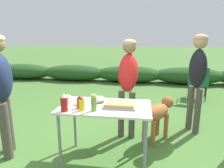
{
  "coord_description": "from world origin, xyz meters",
  "views": [
    {
      "loc": [
        0.42,
        -2.25,
        1.56
      ],
      "look_at": [
        0.01,
        0.52,
        0.89
      ],
      "focal_mm": 32.0,
      "sensor_mm": 36.0,
      "label": 1
    }
  ],
  "objects_px": {
    "paper_cup_stack": "(68,100)",
    "standing_person_with_beanie": "(197,72)",
    "dog": "(158,113)",
    "plate_stack": "(82,103)",
    "mixing_bowl": "(98,99)",
    "standing_person_in_olive_jacket": "(128,75)",
    "mustard_bottle": "(82,104)",
    "standing_person_in_red_jacket": "(1,84)",
    "folding_table": "(105,112)",
    "ketchup_bottle": "(64,103)",
    "relish_jar": "(94,103)",
    "hot_sauce_bottle": "(80,102)",
    "food_tray": "(120,105)",
    "camp_chair_green_behind_table": "(198,82)"
  },
  "relations": [
    {
      "from": "paper_cup_stack",
      "to": "standing_person_with_beanie",
      "type": "relative_size",
      "value": 0.07
    },
    {
      "from": "dog",
      "to": "plate_stack",
      "type": "bearing_deg",
      "value": -110.6
    },
    {
      "from": "mixing_bowl",
      "to": "standing_person_with_beanie",
      "type": "xyz_separation_m",
      "value": [
        1.42,
        0.88,
        0.24
      ]
    },
    {
      "from": "standing_person_in_olive_jacket",
      "to": "dog",
      "type": "relative_size",
      "value": 2.11
    },
    {
      "from": "paper_cup_stack",
      "to": "mustard_bottle",
      "type": "distance_m",
      "value": 0.31
    },
    {
      "from": "paper_cup_stack",
      "to": "standing_person_in_red_jacket",
      "type": "height_order",
      "value": "standing_person_in_red_jacket"
    },
    {
      "from": "folding_table",
      "to": "standing_person_in_olive_jacket",
      "type": "relative_size",
      "value": 0.72
    },
    {
      "from": "standing_person_in_olive_jacket",
      "to": "ketchup_bottle",
      "type": "bearing_deg",
      "value": -119.38
    },
    {
      "from": "relish_jar",
      "to": "hot_sauce_bottle",
      "type": "xyz_separation_m",
      "value": [
        -0.19,
        0.06,
        -0.02
      ]
    },
    {
      "from": "hot_sauce_bottle",
      "to": "standing_person_in_red_jacket",
      "type": "xyz_separation_m",
      "value": [
        -1.03,
        0.07,
        0.17
      ]
    },
    {
      "from": "paper_cup_stack",
      "to": "standing_person_with_beanie",
      "type": "xyz_separation_m",
      "value": [
        1.77,
        1.01,
        0.22
      ]
    },
    {
      "from": "ketchup_bottle",
      "to": "food_tray",
      "type": "bearing_deg",
      "value": 20.01
    },
    {
      "from": "standing_person_in_red_jacket",
      "to": "standing_person_with_beanie",
      "type": "bearing_deg",
      "value": -94.9
    },
    {
      "from": "standing_person_in_olive_jacket",
      "to": "relish_jar",
      "type": "bearing_deg",
      "value": -105.42
    },
    {
      "from": "standing_person_in_red_jacket",
      "to": "camp_chair_green_behind_table",
      "type": "bearing_deg",
      "value": -74.54
    },
    {
      "from": "standing_person_with_beanie",
      "to": "standing_person_in_red_jacket",
      "type": "distance_m",
      "value": 2.83
    },
    {
      "from": "plate_stack",
      "to": "ketchup_bottle",
      "type": "relative_size",
      "value": 1.06
    },
    {
      "from": "mixing_bowl",
      "to": "relish_jar",
      "type": "distance_m",
      "value": 0.32
    },
    {
      "from": "hot_sauce_bottle",
      "to": "standing_person_in_olive_jacket",
      "type": "bearing_deg",
      "value": 60.36
    },
    {
      "from": "food_tray",
      "to": "standing_person_in_red_jacket",
      "type": "relative_size",
      "value": 0.24
    },
    {
      "from": "paper_cup_stack",
      "to": "mustard_bottle",
      "type": "bearing_deg",
      "value": -38.69
    },
    {
      "from": "plate_stack",
      "to": "standing_person_in_red_jacket",
      "type": "bearing_deg",
      "value": -175.47
    },
    {
      "from": "dog",
      "to": "paper_cup_stack",
      "type": "bearing_deg",
      "value": -113.78
    },
    {
      "from": "standing_person_in_olive_jacket",
      "to": "plate_stack",
      "type": "bearing_deg",
      "value": -122.16
    },
    {
      "from": "folding_table",
      "to": "standing_person_in_olive_jacket",
      "type": "bearing_deg",
      "value": 73.98
    },
    {
      "from": "food_tray",
      "to": "ketchup_bottle",
      "type": "height_order",
      "value": "ketchup_bottle"
    },
    {
      "from": "food_tray",
      "to": "hot_sauce_bottle",
      "type": "relative_size",
      "value": 2.63
    },
    {
      "from": "folding_table",
      "to": "standing_person_with_beanie",
      "type": "xyz_separation_m",
      "value": [
        1.3,
        1.02,
        0.35
      ]
    },
    {
      "from": "standing_person_in_red_jacket",
      "to": "camp_chair_green_behind_table",
      "type": "distance_m",
      "value": 4.3
    },
    {
      "from": "plate_stack",
      "to": "mixing_bowl",
      "type": "bearing_deg",
      "value": 31.29
    },
    {
      "from": "standing_person_with_beanie",
      "to": "folding_table",
      "type": "bearing_deg",
      "value": -79.58
    },
    {
      "from": "mixing_bowl",
      "to": "camp_chair_green_behind_table",
      "type": "xyz_separation_m",
      "value": [
        1.94,
        2.7,
        -0.31
      ]
    },
    {
      "from": "plate_stack",
      "to": "camp_chair_green_behind_table",
      "type": "bearing_deg",
      "value": 52.91
    },
    {
      "from": "hot_sauce_bottle",
      "to": "ketchup_bottle",
      "type": "xyz_separation_m",
      "value": [
        -0.14,
        -0.12,
        0.03
      ]
    },
    {
      "from": "standing_person_in_olive_jacket",
      "to": "standing_person_with_beanie",
      "type": "bearing_deg",
      "value": 16.21
    },
    {
      "from": "dog",
      "to": "mustard_bottle",
      "type": "bearing_deg",
      "value": -100.63
    },
    {
      "from": "folding_table",
      "to": "food_tray",
      "type": "height_order",
      "value": "food_tray"
    },
    {
      "from": "hot_sauce_bottle",
      "to": "mustard_bottle",
      "type": "bearing_deg",
      "value": -55.09
    },
    {
      "from": "standing_person_in_olive_jacket",
      "to": "standing_person_with_beanie",
      "type": "distance_m",
      "value": 1.11
    },
    {
      "from": "paper_cup_stack",
      "to": "standing_person_with_beanie",
      "type": "bearing_deg",
      "value": 29.74
    },
    {
      "from": "folding_table",
      "to": "relish_jar",
      "type": "xyz_separation_m",
      "value": [
        -0.1,
        -0.18,
        0.17
      ]
    },
    {
      "from": "plate_stack",
      "to": "hot_sauce_bottle",
      "type": "xyz_separation_m",
      "value": [
        0.02,
        -0.15,
        0.06
      ]
    },
    {
      "from": "plate_stack",
      "to": "standing_person_in_olive_jacket",
      "type": "relative_size",
      "value": 0.15
    },
    {
      "from": "paper_cup_stack",
      "to": "plate_stack",
      "type": "bearing_deg",
      "value": 7.46
    },
    {
      "from": "hot_sauce_bottle",
      "to": "camp_chair_green_behind_table",
      "type": "relative_size",
      "value": 0.18
    },
    {
      "from": "standing_person_in_red_jacket",
      "to": "folding_table",
      "type": "bearing_deg",
      "value": -115.02
    },
    {
      "from": "mixing_bowl",
      "to": "camp_chair_green_behind_table",
      "type": "height_order",
      "value": "camp_chair_green_behind_table"
    },
    {
      "from": "relish_jar",
      "to": "hot_sauce_bottle",
      "type": "distance_m",
      "value": 0.2
    },
    {
      "from": "paper_cup_stack",
      "to": "camp_chair_green_behind_table",
      "type": "distance_m",
      "value": 3.67
    },
    {
      "from": "food_tray",
      "to": "standing_person_in_olive_jacket",
      "type": "xyz_separation_m",
      "value": [
        0.04,
        0.79,
        0.21
      ]
    }
  ]
}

